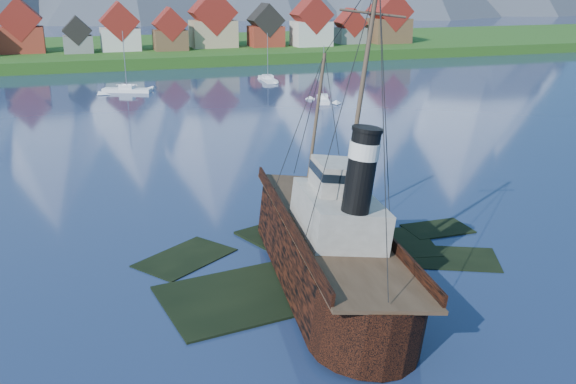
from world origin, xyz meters
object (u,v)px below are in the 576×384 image
object	(u,v)px
sailboat_d	(323,100)
sailboat_e	(268,80)
sailboat_c	(127,91)
tugboat_wreck	(316,238)

from	to	relation	value
sailboat_d	sailboat_e	bearing A→B (deg)	112.59
sailboat_c	sailboat_e	xyz separation A→B (m)	(33.11, 5.92, -0.05)
sailboat_e	tugboat_wreck	bearing A→B (deg)	-101.39
sailboat_c	sailboat_d	bearing A→B (deg)	-99.09
sailboat_d	sailboat_e	xyz separation A→B (m)	(-2.41, 29.40, -0.01)
tugboat_wreck	sailboat_d	world-z (taller)	tugboat_wreck
sailboat_e	sailboat_c	bearing A→B (deg)	-166.52
tugboat_wreck	sailboat_c	bearing A→B (deg)	101.00
sailboat_d	tugboat_wreck	bearing A→B (deg)	-94.05
tugboat_wreck	sailboat_d	distance (m)	78.10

